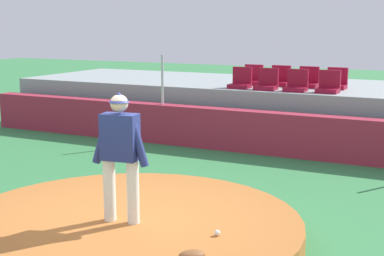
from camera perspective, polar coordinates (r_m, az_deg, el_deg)
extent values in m
plane|color=#327741|center=(7.68, -6.67, -11.11)|extent=(60.00, 60.00, 0.00)
cylinder|color=#A9622C|center=(7.63, -6.70, -10.14)|extent=(4.68, 4.68, 0.28)
cylinder|color=white|center=(7.46, -8.35, -6.20)|extent=(0.16, 0.16, 0.83)
cylinder|color=white|center=(7.32, -5.99, -6.47)|extent=(0.16, 0.16, 0.83)
cube|color=navy|center=(7.21, -7.31, -0.91)|extent=(0.50, 0.31, 0.60)
cylinder|color=navy|center=(7.33, -9.04, -1.06)|extent=(0.31, 0.15, 0.67)
cylinder|color=navy|center=(7.12, -5.51, -1.32)|extent=(0.30, 0.15, 0.67)
sphere|color=beige|center=(7.14, -7.39, 2.48)|extent=(0.23, 0.23, 0.23)
cone|color=navy|center=(7.13, -7.41, 3.11)|extent=(0.30, 0.30, 0.13)
sphere|color=white|center=(6.98, 2.57, -10.55)|extent=(0.07, 0.07, 0.07)
ellipsoid|color=brown|center=(6.30, -0.01, -12.75)|extent=(0.36, 0.35, 0.11)
cube|color=maroon|center=(12.46, 7.50, -0.48)|extent=(15.25, 0.40, 0.93)
cylinder|color=silver|center=(13.37, -3.01, 4.91)|extent=(0.06, 0.06, 1.18)
cube|color=gray|center=(14.79, 10.69, 1.88)|extent=(15.10, 3.97, 1.29)
cube|color=maroon|center=(13.61, 4.82, 4.24)|extent=(0.48, 0.44, 0.10)
cube|color=maroon|center=(13.75, 5.12, 5.35)|extent=(0.48, 0.08, 0.40)
cube|color=maroon|center=(13.34, 7.47, 4.06)|extent=(0.48, 0.44, 0.10)
cube|color=maroon|center=(13.48, 7.75, 5.19)|extent=(0.48, 0.08, 0.40)
cube|color=maroon|center=(13.12, 10.41, 3.87)|extent=(0.48, 0.44, 0.10)
cube|color=maroon|center=(13.27, 10.66, 5.02)|extent=(0.48, 0.08, 0.40)
cube|color=maroon|center=(12.99, 13.55, 3.69)|extent=(0.48, 0.44, 0.10)
cube|color=maroon|center=(13.14, 13.77, 4.85)|extent=(0.48, 0.08, 0.40)
cube|color=maroon|center=(14.43, 6.02, 4.58)|extent=(0.48, 0.44, 0.10)
cube|color=maroon|center=(14.58, 6.29, 5.62)|extent=(0.48, 0.08, 0.40)
cube|color=maroon|center=(14.22, 8.78, 4.43)|extent=(0.48, 0.44, 0.10)
cube|color=maroon|center=(14.37, 9.03, 5.48)|extent=(0.48, 0.08, 0.40)
cube|color=maroon|center=(13.99, 11.56, 4.24)|extent=(0.48, 0.44, 0.10)
cube|color=maroon|center=(14.14, 11.79, 5.31)|extent=(0.48, 0.08, 0.40)
cube|color=maroon|center=(13.82, 14.31, 4.05)|extent=(0.48, 0.44, 0.10)
cube|color=maroon|center=(13.97, 14.51, 5.14)|extent=(0.48, 0.08, 0.40)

